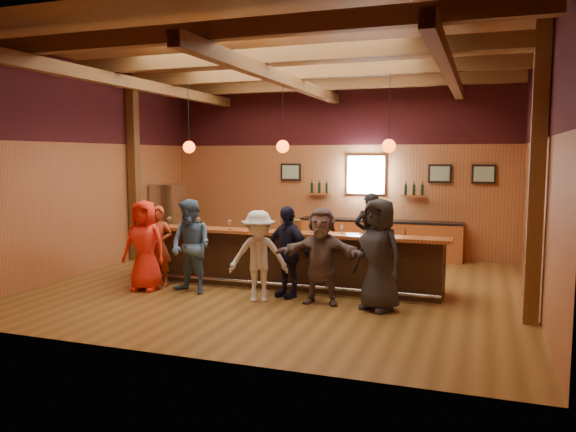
# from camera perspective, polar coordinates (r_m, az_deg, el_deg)

# --- Properties ---
(room) EXTENTS (9.04, 9.00, 4.52)m
(room) POSITION_cam_1_polar(r_m,az_deg,el_deg) (10.74, -0.44, 9.80)
(room) COLOR brown
(room) RESTS_ON ground
(bar_counter) EXTENTS (6.30, 1.07, 1.11)m
(bar_counter) POSITION_cam_1_polar(r_m,az_deg,el_deg) (10.99, -0.18, -4.38)
(bar_counter) COLOR black
(bar_counter) RESTS_ON ground
(back_bar_cabinet) EXTENTS (4.00, 0.52, 0.95)m
(back_bar_cabinet) POSITION_cam_1_polar(r_m,az_deg,el_deg) (14.11, 9.24, -2.30)
(back_bar_cabinet) COLOR #96431B
(back_bar_cabinet) RESTS_ON ground
(window) EXTENTS (0.95, 0.09, 0.95)m
(window) POSITION_cam_1_polar(r_m,az_deg,el_deg) (14.27, 7.93, 4.16)
(window) COLOR silver
(window) RESTS_ON room
(framed_pictures) EXTENTS (5.35, 0.05, 0.45)m
(framed_pictures) POSITION_cam_1_polar(r_m,az_deg,el_deg) (14.11, 11.38, 4.28)
(framed_pictures) COLOR black
(framed_pictures) RESTS_ON room
(wine_shelves) EXTENTS (3.00, 0.18, 0.30)m
(wine_shelves) POSITION_cam_1_polar(r_m,az_deg,el_deg) (14.22, 7.85, 2.43)
(wine_shelves) COLOR #96431B
(wine_shelves) RESTS_ON room
(pendant_lights) EXTENTS (4.24, 0.24, 1.37)m
(pendant_lights) POSITION_cam_1_polar(r_m,az_deg,el_deg) (10.67, -0.54, 7.11)
(pendant_lights) COLOR black
(pendant_lights) RESTS_ON room
(stainless_fridge) EXTENTS (0.70, 0.70, 1.80)m
(stainless_fridge) POSITION_cam_1_polar(r_m,az_deg,el_deg) (14.89, -12.04, -0.27)
(stainless_fridge) COLOR silver
(stainless_fridge) RESTS_ON ground
(customer_orange) EXTENTS (0.89, 0.64, 1.70)m
(customer_orange) POSITION_cam_1_polar(r_m,az_deg,el_deg) (10.89, -14.37, -2.92)
(customer_orange) COLOR red
(customer_orange) RESTS_ON ground
(customer_redvest) EXTENTS (0.62, 0.45, 1.57)m
(customer_redvest) POSITION_cam_1_polar(r_m,az_deg,el_deg) (11.17, -13.04, -2.99)
(customer_redvest) COLOR #92371A
(customer_redvest) RESTS_ON ground
(customer_denim) EXTENTS (0.97, 0.83, 1.74)m
(customer_denim) POSITION_cam_1_polar(r_m,az_deg,el_deg) (10.48, -9.83, -3.05)
(customer_denim) COLOR #47698F
(customer_denim) RESTS_ON ground
(customer_white) EXTENTS (1.16, 0.88, 1.59)m
(customer_white) POSITION_cam_1_polar(r_m,az_deg,el_deg) (9.76, -3.01, -4.10)
(customer_white) COLOR silver
(customer_white) RESTS_ON ground
(customer_navy) EXTENTS (1.04, 0.75, 1.64)m
(customer_navy) POSITION_cam_1_polar(r_m,az_deg,el_deg) (10.05, -0.10, -3.64)
(customer_navy) COLOR black
(customer_navy) RESTS_ON ground
(customer_brown) EXTENTS (1.57, 0.59, 1.66)m
(customer_brown) POSITION_cam_1_polar(r_m,az_deg,el_deg) (9.59, 3.40, -4.06)
(customer_brown) COLOR #63514F
(customer_brown) RESTS_ON ground
(customer_dark) EXTENTS (1.07, 0.95, 1.84)m
(customer_dark) POSITION_cam_1_polar(r_m,az_deg,el_deg) (9.29, 9.20, -3.90)
(customer_dark) COLOR #242426
(customer_dark) RESTS_ON ground
(bartender) EXTENTS (0.73, 0.56, 1.79)m
(bartender) POSITION_cam_1_polar(r_m,az_deg,el_deg) (11.57, 8.37, -2.05)
(bartender) COLOR black
(bartender) RESTS_ON ground
(ice_bucket) EXTENTS (0.21, 0.21, 0.23)m
(ice_bucket) POSITION_cam_1_polar(r_m,az_deg,el_deg) (10.46, 0.80, -1.01)
(ice_bucket) COLOR brown
(ice_bucket) RESTS_ON bar_counter
(bottle_a) EXTENTS (0.07, 0.07, 0.31)m
(bottle_a) POSITION_cam_1_polar(r_m,az_deg,el_deg) (10.50, 3.16, -0.96)
(bottle_a) COLOR black
(bottle_a) RESTS_ON bar_counter
(bottle_b) EXTENTS (0.08, 0.08, 0.39)m
(bottle_b) POSITION_cam_1_polar(r_m,az_deg,el_deg) (10.52, 2.78, -0.79)
(bottle_b) COLOR black
(bottle_b) RESTS_ON bar_counter
(glass_a) EXTENTS (0.09, 0.09, 0.20)m
(glass_a) POSITION_cam_1_polar(r_m,az_deg,el_deg) (11.57, -11.96, -0.33)
(glass_a) COLOR silver
(glass_a) RESTS_ON bar_counter
(glass_b) EXTENTS (0.07, 0.07, 0.16)m
(glass_b) POSITION_cam_1_polar(r_m,az_deg,el_deg) (11.39, -10.18, -0.52)
(glass_b) COLOR silver
(glass_b) RESTS_ON bar_counter
(glass_c) EXTENTS (0.09, 0.09, 0.20)m
(glass_c) POSITION_cam_1_polar(r_m,az_deg,el_deg) (11.28, -9.09, -0.43)
(glass_c) COLOR silver
(glass_c) RESTS_ON bar_counter
(glass_d) EXTENTS (0.09, 0.09, 0.19)m
(glass_d) POSITION_cam_1_polar(r_m,az_deg,el_deg) (10.86, -5.95, -0.67)
(glass_d) COLOR silver
(glass_d) RESTS_ON bar_counter
(glass_e) EXTENTS (0.09, 0.09, 0.20)m
(glass_e) POSITION_cam_1_polar(r_m,az_deg,el_deg) (10.74, -1.94, -0.68)
(glass_e) COLOR silver
(glass_e) RESTS_ON bar_counter
(glass_f) EXTENTS (0.08, 0.08, 0.18)m
(glass_f) POSITION_cam_1_polar(r_m,az_deg,el_deg) (10.39, 2.28, -1.00)
(glass_f) COLOR silver
(glass_f) RESTS_ON bar_counter
(glass_g) EXTENTS (0.07, 0.07, 0.16)m
(glass_g) POSITION_cam_1_polar(r_m,az_deg,el_deg) (10.29, 5.47, -1.17)
(glass_g) COLOR silver
(glass_g) RESTS_ON bar_counter
(glass_h) EXTENTS (0.09, 0.09, 0.20)m
(glass_h) POSITION_cam_1_polar(r_m,az_deg,el_deg) (10.14, 9.17, -1.18)
(glass_h) COLOR silver
(glass_h) RESTS_ON bar_counter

